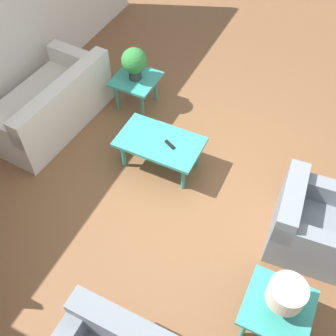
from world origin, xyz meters
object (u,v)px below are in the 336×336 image
armchair (312,226)px  side_table_lamp (277,309)px  sofa (50,106)px  side_table_plant (136,82)px  potted_plant (134,62)px  coffee_table (160,144)px  table_lamp (286,295)px

armchair → side_table_lamp: 1.05m
sofa → side_table_lamp: (-3.53, 1.39, 0.11)m
side_table_plant → potted_plant: 0.33m
sofa → armchair: size_ratio=1.90×
armchair → potted_plant: bearing=62.1°
coffee_table → side_table_plant: bearing=-47.4°
coffee_table → side_table_lamp: size_ratio=1.72×
sofa → potted_plant: (-0.87, -0.85, 0.43)m
coffee_table → side_table_lamp: 2.27m
side_table_lamp → potted_plant: potted_plant is taller
side_table_lamp → table_lamp: bearing=45.0°
side_table_plant → sofa: bearing=44.1°
side_table_lamp → table_lamp: table_lamp is taller
side_table_plant → potted_plant: potted_plant is taller
potted_plant → side_table_plant: bearing=0.0°
sofa → table_lamp: table_lamp is taller
armchair → table_lamp: size_ratio=2.40×
sofa → side_table_lamp: bearing=72.2°
side_table_lamp → table_lamp: (0.00, 0.00, 0.32)m
side_table_plant → side_table_lamp: bearing=139.9°
coffee_table → potted_plant: (0.82, -0.90, 0.35)m
side_table_lamp → potted_plant: bearing=-40.1°
coffee_table → side_table_plant: (0.82, -0.90, 0.02)m
armchair → coffee_table: size_ratio=0.93×
side_table_plant → potted_plant: size_ratio=1.30×
coffee_table → table_lamp: (-1.83, 1.34, 0.34)m
table_lamp → side_table_lamp: bearing=-135.0°
sofa → armchair: bearing=88.2°
armchair → table_lamp: 1.13m
coffee_table → side_table_plant: 1.22m
coffee_table → side_table_lamp: (-1.83, 1.34, 0.02)m
armchair → side_table_lamp: bearing=170.1°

